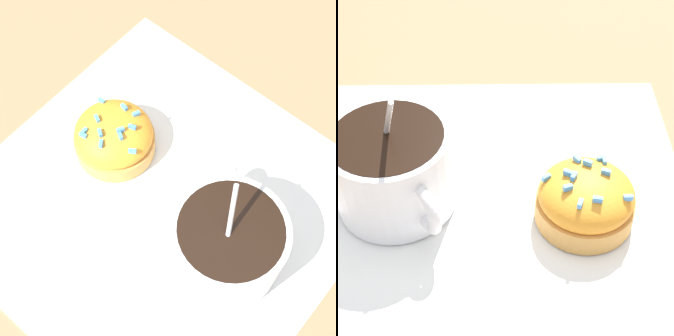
% 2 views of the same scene
% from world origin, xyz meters
% --- Properties ---
extents(ground_plane, '(3.00, 3.00, 0.00)m').
position_xyz_m(ground_plane, '(0.00, 0.00, 0.00)').
color(ground_plane, '#93704C').
extents(paper_napkin, '(0.34, 0.33, 0.00)m').
position_xyz_m(paper_napkin, '(0.00, 0.00, 0.00)').
color(paper_napkin, white).
rests_on(paper_napkin, ground_plane).
extents(coffee_cup, '(0.10, 0.11, 0.11)m').
position_xyz_m(coffee_cup, '(0.08, -0.00, 0.04)').
color(coffee_cup, white).
rests_on(coffee_cup, paper_napkin).
extents(frosted_pastry, '(0.08, 0.08, 0.05)m').
position_xyz_m(frosted_pastry, '(-0.07, 0.01, 0.02)').
color(frosted_pastry, '#D19347').
rests_on(frosted_pastry, paper_napkin).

